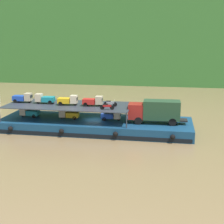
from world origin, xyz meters
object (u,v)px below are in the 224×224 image
Objects in this scene: covered_lorry at (156,111)px; mini_truck_lower_mid at (111,115)px; mini_truck_lower_stern at (29,112)px; mini_truck_upper_mid at (45,99)px; motorcycle_upper_port at (107,106)px; cargo_barge at (95,125)px; mini_truck_upper_fore at (68,100)px; motorcycle_upper_centre at (110,103)px; mini_truck_upper_stern at (23,98)px; mini_truck_upper_bow at (93,101)px; mini_truck_lower_aft at (69,114)px.

mini_truck_lower_mid is (-6.08, 0.53, -1.00)m from covered_lorry.
mini_truck_lower_stern and mini_truck_lower_mid have the same top height.
mini_truck_upper_mid is 9.83m from motorcycle_upper_port.
cargo_barge is 9.55× the size of mini_truck_upper_fore.
mini_truck_upper_mid is 1.47× the size of motorcycle_upper_centre.
mini_truck_upper_mid reaches higher than motorcycle_upper_centre.
motorcycle_upper_port is (12.90, -2.56, -0.26)m from mini_truck_upper_stern.
motorcycle_upper_port is at bearing -9.64° from mini_truck_lower_stern.
mini_truck_lower_mid is 1.75m from motorcycle_upper_centre.
cargo_barge is 4.36m from motorcycle_upper_port.
mini_truck_lower_mid reaches higher than cargo_barge.
mini_truck_upper_stern is 0.99× the size of mini_truck_upper_bow.
mini_truck_upper_bow is (-0.23, -0.16, 3.44)m from cargo_barge.
cargo_barge is 14.06× the size of motorcycle_upper_centre.
mini_truck_lower_aft is 4.08m from mini_truck_upper_bow.
motorcycle_upper_port is at bearing -91.28° from motorcycle_upper_centre.
mini_truck_lower_stern is 1.46× the size of motorcycle_upper_centre.
motorcycle_upper_centre reaches higher than mini_truck_lower_aft.
mini_truck_lower_mid is at bearing 1.22° from mini_truck_lower_stern.
cargo_barge is 11.35m from mini_truck_upper_stern.
motorcycle_upper_centre is (11.85, 0.13, 1.74)m from mini_truck_lower_stern.
cargo_barge is at bearing 177.41° from covered_lorry.
mini_truck_upper_mid is at bearing 179.14° from mini_truck_lower_mid.
cargo_barge is 5.13m from mini_truck_upper_fore.
mini_truck_lower_stern is 5.93m from mini_truck_lower_aft.
mini_truck_upper_bow is at bearing -3.25° from mini_truck_upper_stern.
mini_truck_lower_stern is 1.01× the size of mini_truck_upper_stern.
motorcycle_upper_port is 1.00× the size of motorcycle_upper_centre.
mini_truck_upper_mid reaches higher than mini_truck_lower_aft.
cargo_barge is 9.62× the size of mini_truck_lower_stern.
mini_truck_upper_bow is (-8.59, 0.22, 1.00)m from covered_lorry.
motorcycle_upper_centre is (2.37, 0.18, -0.26)m from mini_truck_upper_bow.
mini_truck_upper_mid is 1.00× the size of mini_truck_upper_fore.
cargo_barge is at bearing -2.35° from mini_truck_upper_stern.
mini_truck_upper_fore is (3.64, -0.48, 0.00)m from mini_truck_upper_mid.
mini_truck_lower_aft is at bearing 179.00° from covered_lorry.
mini_truck_lower_aft is 1.47× the size of motorcycle_upper_port.
covered_lorry is 19.21m from mini_truck_upper_stern.
mini_truck_upper_fore is 6.20m from motorcycle_upper_port.
mini_truck_lower_mid is at bearing 2.97° from mini_truck_lower_aft.
motorcycle_upper_centre reaches higher than mini_truck_lower_stern.
motorcycle_upper_centre is (12.95, -0.42, -0.26)m from mini_truck_upper_stern.
mini_truck_upper_bow reaches higher than mini_truck_lower_aft.
motorcycle_upper_centre is (5.93, 0.19, 1.74)m from mini_truck_lower_aft.
motorcycle_upper_centre is at bearing 0.70° from cargo_barge.
mini_truck_lower_mid is at bearing 40.48° from motorcycle_upper_centre.
mini_truck_lower_mid is at bearing 175.06° from covered_lorry.
mini_truck_lower_aft is at bearing -4.97° from mini_truck_upper_stern.
mini_truck_upper_fore reaches higher than motorcycle_upper_centre.
mini_truck_upper_stern is at bearing 175.03° from mini_truck_lower_aft.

